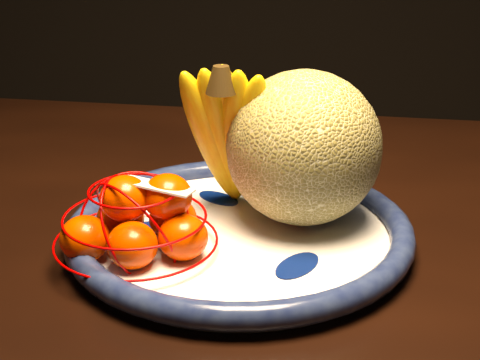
# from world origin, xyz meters

# --- Properties ---
(dining_table) EXTENTS (1.49, 0.98, 0.71)m
(dining_table) POSITION_xyz_m (0.04, -0.03, 0.63)
(dining_table) COLOR black
(dining_table) RESTS_ON ground
(fruit_bowl) EXTENTS (0.37, 0.37, 0.03)m
(fruit_bowl) POSITION_xyz_m (0.03, -0.10, 0.72)
(fruit_bowl) COLOR white
(fruit_bowl) RESTS_ON dining_table
(cantaloupe) EXTENTS (0.17, 0.17, 0.17)m
(cantaloupe) POSITION_xyz_m (0.10, -0.06, 0.81)
(cantaloupe) COLOR olive
(cantaloupe) RESTS_ON fruit_bowl
(banana_bunch) EXTENTS (0.13, 0.12, 0.19)m
(banana_bunch) POSITION_xyz_m (0.01, -0.05, 0.82)
(banana_bunch) COLOR yellow
(banana_bunch) RESTS_ON fruit_bowl
(mandarin_bag) EXTENTS (0.17, 0.17, 0.10)m
(mandarin_bag) POSITION_xyz_m (-0.07, -0.15, 0.76)
(mandarin_bag) COLOR #FF3F00
(mandarin_bag) RESTS_ON fruit_bowl
(price_tag) EXTENTS (0.08, 0.04, 0.01)m
(price_tag) POSITION_xyz_m (-0.05, -0.15, 0.80)
(price_tag) COLOR white
(price_tag) RESTS_ON mandarin_bag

